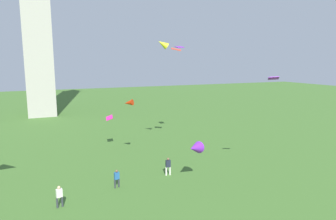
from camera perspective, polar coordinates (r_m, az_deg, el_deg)
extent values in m
cylinder|color=#2D3338|center=(28.50, -9.38, -13.58)|extent=(0.15, 0.15, 0.82)
cylinder|color=#2D3338|center=(28.37, -10.09, -13.71)|extent=(0.15, 0.15, 0.82)
cube|color=#235693|center=(28.15, -9.78, -12.27)|extent=(0.48, 0.32, 0.65)
sphere|color=brown|center=(27.99, -9.80, -11.43)|extent=(0.24, 0.24, 0.24)
cylinder|color=silver|center=(30.76, -0.34, -11.62)|extent=(0.17, 0.17, 0.88)
cylinder|color=silver|center=(30.89, 0.38, -11.53)|extent=(0.17, 0.17, 0.88)
cube|color=#1E2333|center=(30.55, 0.02, -10.19)|extent=(0.50, 0.31, 0.70)
sphere|color=brown|center=(30.39, 0.02, -9.34)|extent=(0.26, 0.26, 0.26)
cylinder|color=#2D3338|center=(26.15, -19.55, -16.15)|extent=(0.16, 0.16, 0.85)
cylinder|color=#2D3338|center=(26.07, -20.41, -16.29)|extent=(0.16, 0.16, 0.85)
cube|color=silver|center=(25.80, -20.07, -14.68)|extent=(0.51, 0.36, 0.68)
sphere|color=#D8AD84|center=(25.61, -20.13, -13.73)|extent=(0.25, 0.25, 0.25)
cube|color=#CC4231|center=(37.42, 1.58, 11.52)|extent=(1.50, 1.29, 0.49)
cube|color=purple|center=(29.46, 19.51, 5.76)|extent=(1.15, 1.05, 0.38)
cube|color=#DD218E|center=(39.42, -11.14, -1.45)|extent=(1.00, 1.41, 0.65)
cone|color=yellow|center=(35.85, -1.03, 12.53)|extent=(1.47, 0.94, 1.28)
cone|color=red|center=(34.16, -7.53, 1.36)|extent=(1.30, 1.26, 0.87)
cone|color=purple|center=(27.63, 5.15, -7.24)|extent=(2.05, 1.85, 1.34)
cube|color=purple|center=(41.10, 2.21, 11.93)|extent=(1.02, 1.41, 0.35)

